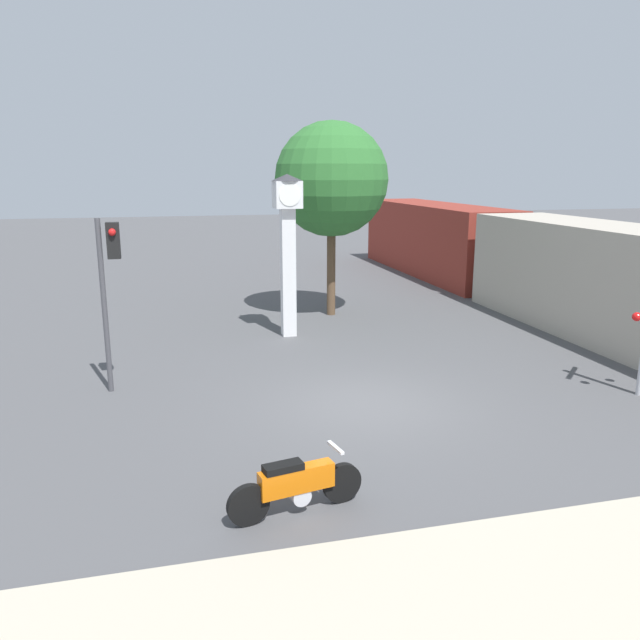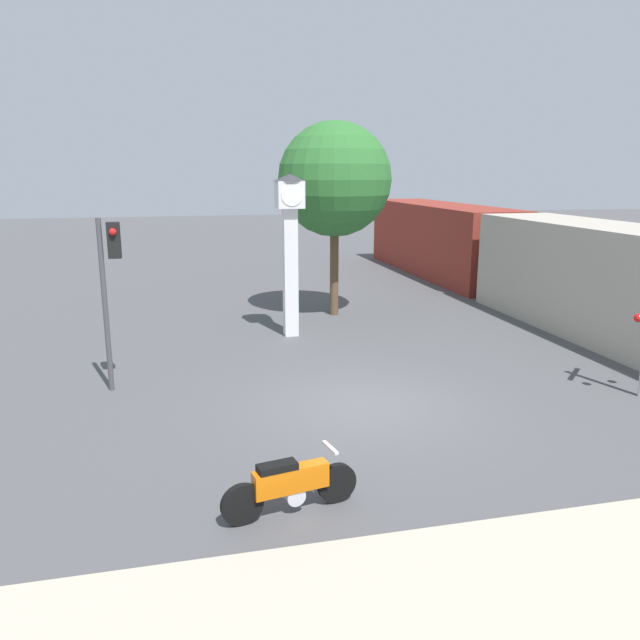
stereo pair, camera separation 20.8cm
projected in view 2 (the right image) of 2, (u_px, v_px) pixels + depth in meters
ground_plane at (365, 405)px, 13.65m from camera, size 120.00×120.00×0.00m
motorcycle at (290, 485)px, 9.25m from camera, size 2.13×0.63×0.95m
clock_tower at (290, 232)px, 18.70m from camera, size 0.95×0.95×4.90m
freight_train at (507, 256)px, 24.56m from camera, size 2.80×25.09×3.40m
traffic_light at (109, 273)px, 13.97m from camera, size 0.50×0.35×3.99m
street_tree at (335, 180)px, 21.11m from camera, size 3.87×3.87×6.64m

